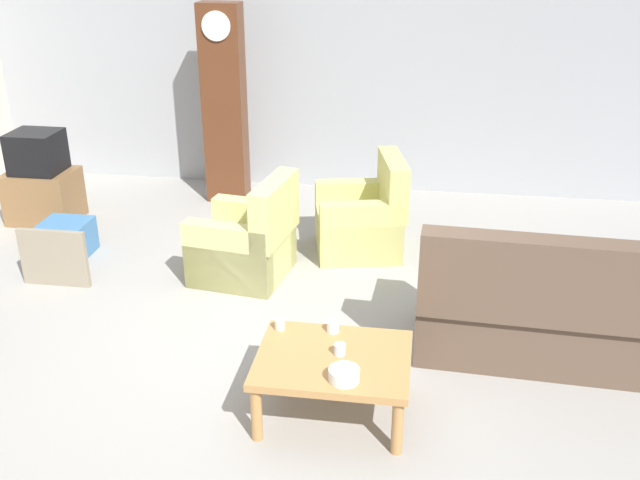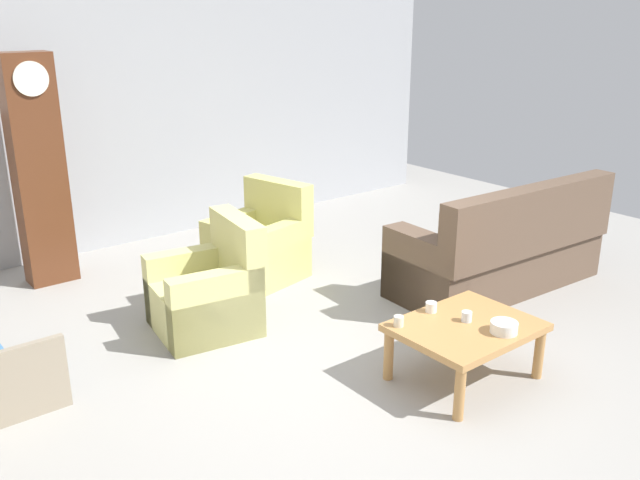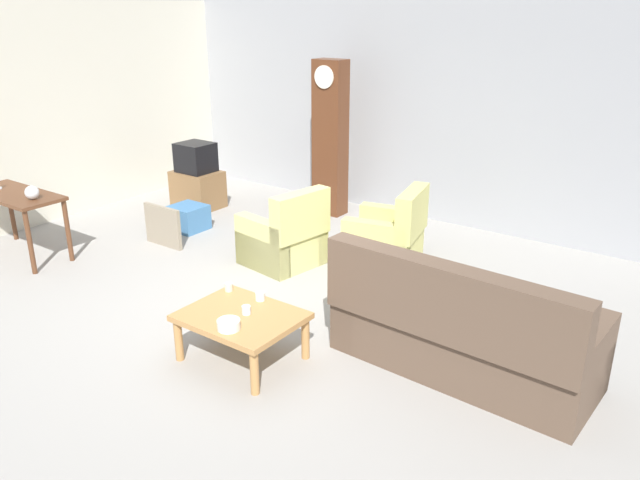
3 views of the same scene
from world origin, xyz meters
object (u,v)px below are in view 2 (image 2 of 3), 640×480
Objects in this scene: coffee_table_wood at (466,332)px; bowl_white_stacked at (504,327)px; cup_white_porcelain at (431,307)px; cup_blue_rimmed at (467,316)px; armchair_olive_far at (260,247)px; framed_picture_leaning at (20,384)px; couch_floral at (502,252)px; armchair_olive_near at (209,294)px; grandfather_clock at (39,171)px; cup_cream_tall at (399,321)px.

coffee_table_wood is 5.18× the size of bowl_white_stacked.
cup_blue_rimmed is at bearing -73.68° from cup_white_porcelain.
framed_picture_leaning is (-2.56, -1.11, -0.05)m from armchair_olive_far.
coffee_table_wood is at bearing -140.45° from cup_blue_rimmed.
armchair_olive_far is 1.56× the size of framed_picture_leaning.
couch_floral reaches higher than armchair_olive_near.
grandfather_clock is at bearing 144.18° from armchair_olive_far.
armchair_olive_near reaches higher than cup_blue_rimmed.
grandfather_clock is 11.58× the size of bowl_white_stacked.
bowl_white_stacked reaches higher than cup_white_porcelain.
cup_white_porcelain is at bearing -57.77° from armchair_olive_near.
armchair_olive_near is at bearing 111.54° from cup_cream_tall.
grandfather_clock is 29.11× the size of cup_blue_rimmed.
grandfather_clock is at bearing 68.06° from framed_picture_leaning.
couch_floral is at bearing -7.11° from framed_picture_leaning.
armchair_olive_far is at bearing 35.81° from armchair_olive_near.
bowl_white_stacked reaches higher than coffee_table_wood.
cup_blue_rimmed reaches higher than coffee_table_wood.
couch_floral is at bearing -45.30° from armchair_olive_far.
armchair_olive_near is at bearing 14.63° from framed_picture_leaning.
armchair_olive_near is 12.36× the size of cup_cream_tall.
grandfather_clock reaches higher than framed_picture_leaning.
framed_picture_leaning is (-4.17, 0.52, -0.10)m from couch_floral.
framed_picture_leaning is at bearing 152.81° from cup_cream_tall.
bowl_white_stacked is at bearing -86.97° from armchair_olive_far.
couch_floral reaches higher than cup_blue_rimmed.
bowl_white_stacked is (0.10, -0.24, 0.10)m from coffee_table_wood.
couch_floral is 1.85m from bowl_white_stacked.
cup_blue_rimmed is (0.09, -2.48, 0.15)m from armchair_olive_far.
grandfather_clock is (-0.68, 1.87, 0.77)m from armchair_olive_near.
cup_blue_rimmed is at bearing 39.55° from coffee_table_wood.
couch_floral is at bearing 29.33° from cup_blue_rimmed.
armchair_olive_near is 0.96× the size of coffee_table_wood.
armchair_olive_near is 0.98× the size of armchair_olive_far.
armchair_olive_near is at bearing -70.07° from grandfather_clock.
grandfather_clock is 4.36m from bowl_white_stacked.
grandfather_clock is at bearing 110.66° from cup_cream_tall.
bowl_white_stacked is at bearing -46.31° from cup_cream_tall.
bowl_white_stacked is at bearing -61.92° from armchair_olive_near.
grandfather_clock is at bearing 109.93° from armchair_olive_near.
grandfather_clock is 28.82× the size of cup_cream_tall.
bowl_white_stacked is (0.49, -0.51, 0.00)m from cup_cream_tall.
cup_blue_rimmed is at bearing -59.85° from armchair_olive_near.
armchair_olive_far is 2.23m from cup_white_porcelain.
framed_picture_leaning is at bearing 152.47° from cup_blue_rimmed.
framed_picture_leaning is at bearing 151.66° from coffee_table_wood.
armchair_olive_near is 1.53× the size of framed_picture_leaning.
grandfather_clock is (-1.63, 1.18, 0.77)m from armchair_olive_far.
cup_white_porcelain is at bearing -64.21° from grandfather_clock.
coffee_table_wood is 0.31m from cup_white_porcelain.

